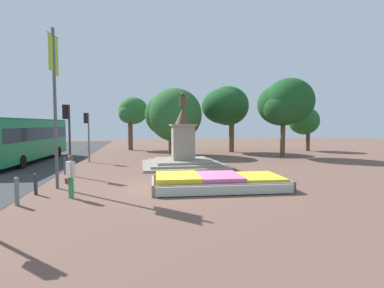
% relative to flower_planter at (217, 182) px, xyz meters
% --- Properties ---
extents(ground_plane, '(90.78, 90.78, 0.00)m').
position_rel_flower_planter_xyz_m(ground_plane, '(-2.07, 0.59, -0.30)').
color(ground_plane, brown).
extents(flower_planter, '(6.20, 3.12, 0.67)m').
position_rel_flower_planter_xyz_m(flower_planter, '(0.00, 0.00, 0.00)').
color(flower_planter, '#38281C').
rests_on(flower_planter, ground_plane).
extents(statue_monument, '(5.60, 5.60, 5.14)m').
position_rel_flower_planter_xyz_m(statue_monument, '(-0.50, 7.64, 0.71)').
color(statue_monument, gray).
rests_on(statue_monument, ground_plane).
extents(traffic_light_mid_block, '(0.41, 0.28, 4.02)m').
position_rel_flower_planter_xyz_m(traffic_light_mid_block, '(-7.45, 4.64, 2.50)').
color(traffic_light_mid_block, '#2D2D33').
rests_on(traffic_light_mid_block, ground_plane).
extents(traffic_light_far_corner, '(0.42, 0.31, 3.80)m').
position_rel_flower_planter_xyz_m(traffic_light_far_corner, '(-7.47, 11.07, 2.31)').
color(traffic_light_far_corner, slate).
rests_on(traffic_light_far_corner, ground_plane).
extents(banner_pole, '(0.20, 1.07, 7.19)m').
position_rel_flower_planter_xyz_m(banner_pole, '(-7.20, 1.29, 3.70)').
color(banner_pole, '#4C5156').
rests_on(banner_pole, ground_plane).
extents(city_bus, '(3.21, 12.10, 3.33)m').
position_rel_flower_planter_xyz_m(city_bus, '(-12.13, 11.58, 1.62)').
color(city_bus, '#197A47').
rests_on(city_bus, ground_plane).
extents(pedestrian_with_handbag, '(0.51, 0.63, 1.72)m').
position_rel_flower_planter_xyz_m(pedestrian_with_handbag, '(-6.17, -0.71, 0.68)').
color(pedestrian_with_handbag, '#338C4C').
rests_on(pedestrian_with_handbag, ground_plane).
extents(kerb_bollard_mid_a, '(0.17, 0.17, 1.04)m').
position_rel_flower_planter_xyz_m(kerb_bollard_mid_a, '(-7.85, -1.49, 0.25)').
color(kerb_bollard_mid_a, slate).
rests_on(kerb_bollard_mid_a, ground_plane).
extents(kerb_bollard_mid_b, '(0.16, 0.16, 0.90)m').
position_rel_flower_planter_xyz_m(kerb_bollard_mid_b, '(-7.76, 0.17, 0.18)').
color(kerb_bollard_mid_b, '#2D2D33').
rests_on(kerb_bollard_mid_b, ground_plane).
extents(kerb_bollard_north, '(0.11, 0.11, 1.01)m').
position_rel_flower_planter_xyz_m(kerb_bollard_north, '(-7.81, 5.29, 0.23)').
color(kerb_bollard_north, '#4C5156').
rests_on(kerb_bollard_north, ground_plane).
extents(park_tree_far_left, '(3.29, 3.34, 6.02)m').
position_rel_flower_planter_xyz_m(park_tree_far_left, '(-4.39, 21.68, 3.97)').
color(park_tree_far_left, brown).
rests_on(park_tree_far_left, ground_plane).
extents(park_tree_behind_statue, '(5.31, 5.48, 6.31)m').
position_rel_flower_planter_xyz_m(park_tree_behind_statue, '(-0.44, 15.05, 3.51)').
color(park_tree_behind_statue, brown).
rests_on(park_tree_behind_statue, ground_plane).
extents(park_tree_far_right, '(3.34, 3.19, 4.84)m').
position_rel_flower_planter_xyz_m(park_tree_far_right, '(14.44, 17.38, 3.08)').
color(park_tree_far_right, '#4C3823').
rests_on(park_tree_far_right, ground_plane).
extents(park_tree_street_side, '(4.94, 5.23, 6.90)m').
position_rel_flower_planter_xyz_m(park_tree_street_side, '(5.48, 17.38, 4.51)').
color(park_tree_street_side, brown).
rests_on(park_tree_street_side, ground_plane).
extents(park_tree_mid_canopy, '(4.67, 4.74, 6.90)m').
position_rel_flower_planter_xyz_m(park_tree_mid_canopy, '(9.06, 11.43, 4.39)').
color(park_tree_mid_canopy, brown).
rests_on(park_tree_mid_canopy, ground_plane).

